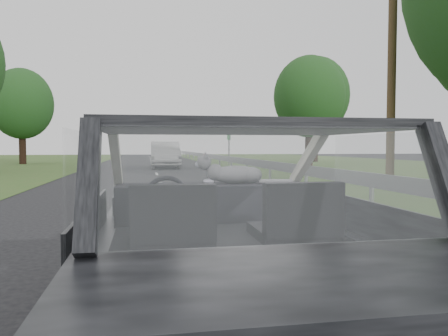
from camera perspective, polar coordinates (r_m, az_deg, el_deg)
name	(u,v)px	position (r m, az deg, el deg)	size (l,w,h in m)	color
ground	(228,334)	(3.27, 0.48, -20.82)	(140.00, 140.00, 0.00)	black
subject_car	(228,231)	(3.05, 0.49, -8.25)	(1.80, 4.00, 1.45)	black
dashboard	(214,202)	(3.64, -1.36, -4.45)	(1.58, 0.45, 0.30)	black
driver_seat	(172,217)	(2.69, -6.78, -6.41)	(0.50, 0.72, 0.42)	black
passenger_seat	(297,214)	(2.85, 9.56, -5.90)	(0.50, 0.72, 0.42)	black
steering_wheel	(167,199)	(3.30, -7.46, -4.00)	(0.36, 0.36, 0.04)	black
cat	(235,173)	(3.67, 1.49, -0.69)	(0.59, 0.18, 0.26)	gray
guardrail	(303,170)	(13.84, 10.24, -0.25)	(0.05, 90.00, 0.32)	gray
other_car	(165,155)	(27.00, -7.71, 1.73)	(1.94, 4.92, 1.62)	silver
highway_sign	(229,148)	(31.40, 0.65, 2.58)	(0.09, 0.94, 2.36)	#116E25
utility_pole	(392,60)	(14.68, 21.08, 13.03)	(0.26, 0.26, 7.92)	brown
tree_2	(309,113)	(29.31, 11.07, 7.09)	(4.65, 4.65, 7.04)	#214A1F
tree_3	(315,111)	(38.38, 11.82, 7.32)	(5.76, 5.76, 8.73)	#214A1F
tree_6	(22,118)	(35.79, -24.89, 5.98)	(4.55, 4.55, 6.89)	#214A1F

